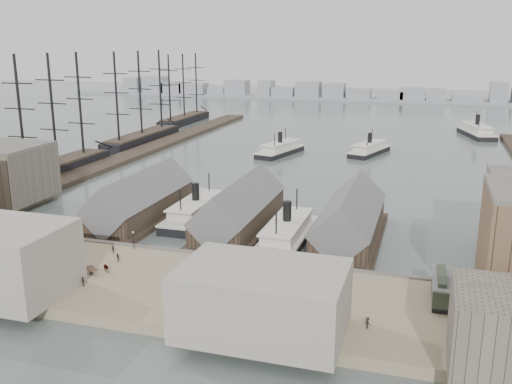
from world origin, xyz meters
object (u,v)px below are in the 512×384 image
(tram, at_px, (441,289))
(horse_cart_left, at_px, (40,255))
(horse_cart_center, at_px, (101,268))
(ferry_docked_west, at_px, (196,211))
(horse_cart_right, at_px, (254,284))

(tram, xyz_separation_m, horse_cart_left, (-75.24, -3.93, -1.24))
(tram, bearing_deg, horse_cart_center, -174.68)
(tram, height_order, horse_cart_center, tram)
(ferry_docked_west, xyz_separation_m, horse_cart_center, (-1.79, -40.68, 0.50))
(horse_cart_left, bearing_deg, tram, -49.68)
(ferry_docked_west, xyz_separation_m, tram, (58.23, -34.48, 1.72))
(tram, height_order, horse_cart_right, tram)
(tram, bearing_deg, horse_cart_left, -177.60)
(tram, xyz_separation_m, horse_cart_right, (-30.92, -4.55, -1.23))
(tram, distance_m, horse_cart_left, 75.36)
(horse_cart_left, relative_size, horse_cart_center, 0.96)
(ferry_docked_west, relative_size, horse_cart_center, 5.92)
(ferry_docked_west, distance_m, horse_cart_right, 47.64)
(tram, distance_m, horse_cart_center, 60.35)
(horse_cart_center, relative_size, horse_cart_right, 0.98)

